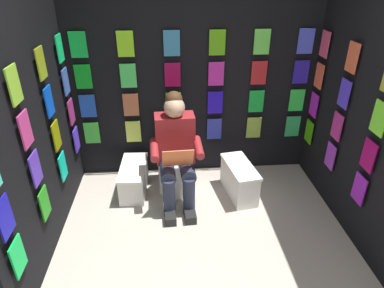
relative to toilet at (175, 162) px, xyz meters
name	(u,v)px	position (x,y,z in m)	size (l,w,h in m)	color
display_wall_back	(194,85)	(-0.24, -0.43, 0.75)	(2.82, 0.14, 2.14)	black
display_wall_left	(365,121)	(-1.65, 0.66, 0.75)	(0.14, 2.08, 2.14)	black
display_wall_right	(32,132)	(1.17, 0.66, 0.75)	(0.14, 2.08, 2.14)	black
toilet	(175,162)	(0.00, 0.00, 0.00)	(0.41, 0.56, 0.77)	white
person_reading	(176,151)	(-0.01, 0.23, 0.27)	(0.54, 0.70, 1.19)	maroon
comic_longbox_near	(134,178)	(0.47, 0.04, -0.17)	(0.30, 0.63, 0.32)	white
comic_longbox_far	(239,180)	(-0.70, 0.19, -0.14)	(0.35, 0.63, 0.37)	white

